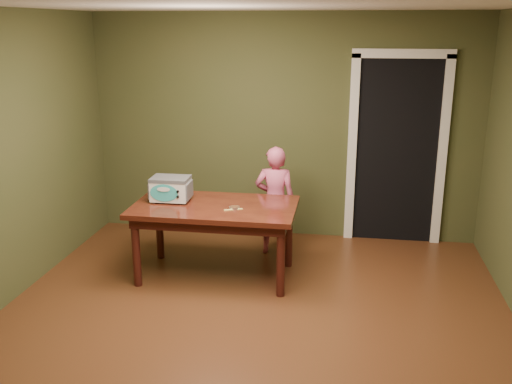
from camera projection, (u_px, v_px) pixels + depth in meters
floor at (246, 339)px, 4.62m from camera, size 5.00×5.00×0.00m
room_shell at (245, 131)px, 4.14m from camera, size 4.52×5.02×2.61m
doorway at (395, 147)px, 6.76m from camera, size 1.10×0.66×2.25m
dining_table at (215, 215)px, 5.62m from camera, size 1.60×0.90×0.75m
toy_oven at (171, 188)px, 5.68m from camera, size 0.40×0.28×0.25m
baking_pan at (234, 208)px, 5.47m from camera, size 0.10×0.10×0.02m
spatula at (233, 210)px, 5.44m from camera, size 0.17×0.10×0.01m
child at (275, 201)px, 6.22m from camera, size 0.45×0.30×1.21m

